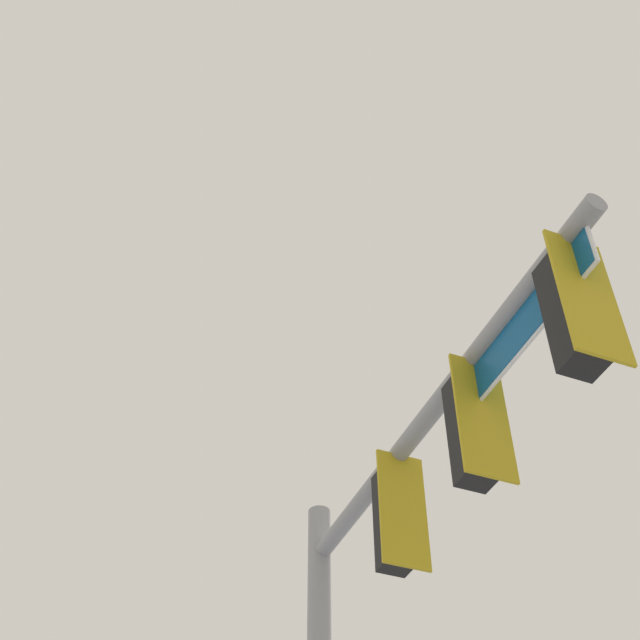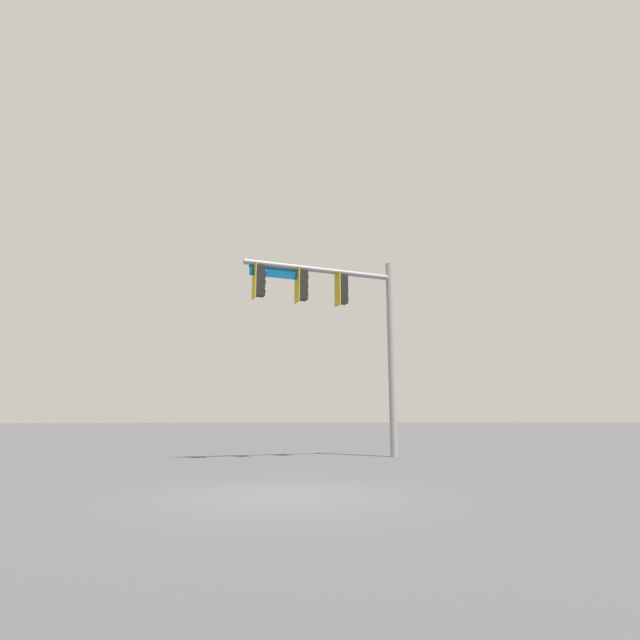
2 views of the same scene
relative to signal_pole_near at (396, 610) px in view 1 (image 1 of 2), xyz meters
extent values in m
cylinder|color=gray|center=(0.97, 0.00, 1.63)|extent=(5.86, 0.22, 0.20)
cube|color=gold|center=(0.28, 0.00, 0.96)|extent=(0.03, 0.52, 1.30)
cube|color=black|center=(0.09, 0.00, 0.96)|extent=(0.36, 0.32, 1.10)
cylinder|color=black|center=(0.09, 0.00, 1.57)|extent=(0.04, 0.04, 0.12)
cylinder|color=#340503|center=(-0.11, 0.00, 1.29)|extent=(0.03, 0.22, 0.22)
cylinder|color=#392D05|center=(-0.11, 0.00, 0.96)|extent=(0.03, 0.22, 0.22)
cylinder|color=green|center=(-0.11, 0.00, 0.63)|extent=(0.03, 0.22, 0.22)
cube|color=gold|center=(1.89, 0.01, 0.96)|extent=(0.03, 0.52, 1.30)
cube|color=black|center=(1.70, 0.01, 0.96)|extent=(0.36, 0.32, 1.10)
cylinder|color=black|center=(1.70, 0.01, 1.57)|extent=(0.04, 0.04, 0.12)
cylinder|color=#340503|center=(1.50, 0.01, 1.29)|extent=(0.03, 0.22, 0.22)
cylinder|color=#392D05|center=(1.50, 0.01, 0.96)|extent=(0.03, 0.22, 0.22)
cylinder|color=green|center=(1.50, 0.01, 0.63)|extent=(0.03, 0.22, 0.22)
cube|color=gold|center=(3.51, 0.01, 0.96)|extent=(0.03, 0.52, 1.30)
cube|color=black|center=(3.32, 0.01, 0.96)|extent=(0.36, 0.32, 1.10)
cylinder|color=black|center=(3.32, 0.01, 1.57)|extent=(0.04, 0.04, 0.12)
cylinder|color=#340503|center=(3.12, 0.01, 1.29)|extent=(0.03, 0.22, 0.22)
cylinder|color=#392D05|center=(3.12, 0.01, 0.96)|extent=(0.03, 0.22, 0.22)
cylinder|color=green|center=(3.12, 0.01, 0.63)|extent=(0.03, 0.22, 0.22)
cube|color=#0A4C7F|center=(2.76, 0.01, 1.34)|extent=(1.88, 0.05, 0.38)
cube|color=white|center=(2.76, 0.01, 1.34)|extent=(1.94, 0.03, 0.44)
camera|label=1|loc=(7.14, -3.64, -3.92)|focal=50.00mm
camera|label=2|loc=(7.49, 16.75, -3.87)|focal=28.00mm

